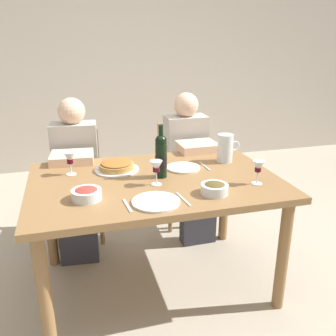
% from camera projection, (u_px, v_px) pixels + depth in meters
% --- Properties ---
extents(ground_plane, '(8.00, 8.00, 0.00)m').
position_uv_depth(ground_plane, '(156.00, 282.00, 2.47)').
color(ground_plane, '#B2A893').
extents(back_wall, '(8.00, 0.10, 2.80)m').
position_uv_depth(back_wall, '(103.00, 53.00, 4.36)').
color(back_wall, beige).
rests_on(back_wall, ground).
extents(dining_table, '(1.50, 1.00, 0.76)m').
position_uv_depth(dining_table, '(155.00, 193.00, 2.25)').
color(dining_table, olive).
rests_on(dining_table, ground).
extents(wine_bottle, '(0.07, 0.07, 0.33)m').
position_uv_depth(wine_bottle, '(161.00, 156.00, 2.20)').
color(wine_bottle, black).
rests_on(wine_bottle, dining_table).
extents(water_pitcher, '(0.16, 0.11, 0.19)m').
position_uv_depth(water_pitcher, '(225.00, 150.00, 2.50)').
color(water_pitcher, silver).
rests_on(water_pitcher, dining_table).
extents(baked_tart, '(0.29, 0.29, 0.06)m').
position_uv_depth(baked_tart, '(117.00, 166.00, 2.35)').
color(baked_tart, silver).
rests_on(baked_tart, dining_table).
extents(salad_bowl, '(0.16, 0.16, 0.07)m').
position_uv_depth(salad_bowl, '(86.00, 194.00, 1.92)').
color(salad_bowl, silver).
rests_on(salad_bowl, dining_table).
extents(olive_bowl, '(0.15, 0.15, 0.07)m').
position_uv_depth(olive_bowl, '(214.00, 188.00, 1.99)').
color(olive_bowl, silver).
rests_on(olive_bowl, dining_table).
extents(wine_glass_left_diner, '(0.07, 0.07, 0.15)m').
position_uv_depth(wine_glass_left_diner, '(70.00, 159.00, 2.25)').
color(wine_glass_left_diner, silver).
rests_on(wine_glass_left_diner, dining_table).
extents(wine_glass_right_diner, '(0.07, 0.07, 0.14)m').
position_uv_depth(wine_glass_right_diner, '(258.00, 168.00, 2.11)').
color(wine_glass_right_diner, silver).
rests_on(wine_glass_right_diner, dining_table).
extents(wine_glass_centre, '(0.07, 0.07, 0.15)m').
position_uv_depth(wine_glass_centre, '(156.00, 168.00, 2.09)').
color(wine_glass_centre, silver).
rests_on(wine_glass_centre, dining_table).
extents(dinner_plate_left_setting, '(0.22, 0.22, 0.01)m').
position_uv_depth(dinner_plate_left_setting, '(183.00, 168.00, 2.39)').
color(dinner_plate_left_setting, silver).
rests_on(dinner_plate_left_setting, dining_table).
extents(dinner_plate_right_setting, '(0.25, 0.25, 0.01)m').
position_uv_depth(dinner_plate_right_setting, '(156.00, 202.00, 1.89)').
color(dinner_plate_right_setting, silver).
rests_on(dinner_plate_right_setting, dining_table).
extents(fork_left_setting, '(0.02, 0.16, 0.00)m').
position_uv_depth(fork_left_setting, '(161.00, 170.00, 2.35)').
color(fork_left_setting, silver).
rests_on(fork_left_setting, dining_table).
extents(knife_left_setting, '(0.02, 0.18, 0.00)m').
position_uv_depth(knife_left_setting, '(205.00, 166.00, 2.43)').
color(knife_left_setting, silver).
rests_on(knife_left_setting, dining_table).
extents(knife_right_setting, '(0.03, 0.18, 0.00)m').
position_uv_depth(knife_right_setting, '(183.00, 199.00, 1.93)').
color(knife_right_setting, silver).
rests_on(knife_right_setting, dining_table).
extents(spoon_right_setting, '(0.03, 0.16, 0.00)m').
position_uv_depth(spoon_right_setting, '(127.00, 206.00, 1.85)').
color(spoon_right_setting, silver).
rests_on(spoon_right_setting, dining_table).
extents(chair_left, '(0.44, 0.44, 0.87)m').
position_uv_depth(chair_left, '(78.00, 177.00, 2.98)').
color(chair_left, '#9E7A51').
rests_on(chair_left, ground).
extents(diner_left, '(0.37, 0.53, 1.16)m').
position_uv_depth(diner_left, '(76.00, 173.00, 2.72)').
color(diner_left, '#B7B2A8').
rests_on(diner_left, ground).
extents(chair_right, '(0.40, 0.40, 0.87)m').
position_uv_depth(chair_right, '(181.00, 166.00, 3.23)').
color(chair_right, '#9E7A51').
rests_on(chair_right, ground).
extents(diner_right, '(0.34, 0.50, 1.16)m').
position_uv_depth(diner_right, '(190.00, 161.00, 2.98)').
color(diner_right, '#B7B2A8').
rests_on(diner_right, ground).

